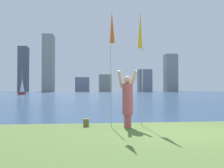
% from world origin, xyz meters
% --- Properties ---
extents(ground, '(120.00, 138.00, 0.12)m').
position_xyz_m(ground, '(0.00, 50.95, -0.06)').
color(ground, '#4C662D').
extents(person, '(0.70, 0.51, 1.90)m').
position_xyz_m(person, '(-1.71, 0.92, 0.93)').
color(person, '#B24C59').
rests_on(person, ground).
extents(kite_flag_left, '(0.16, 0.65, 3.78)m').
position_xyz_m(kite_flag_left, '(-2.25, 0.76, 3.16)').
color(kite_flag_left, '#B2B2B7').
rests_on(kite_flag_left, ground).
extents(kite_flag_right, '(0.16, 0.55, 4.03)m').
position_xyz_m(kite_flag_right, '(-1.18, 1.37, 3.28)').
color(kite_flag_right, '#B2B2B7').
rests_on(kite_flag_right, ground).
extents(bag, '(0.19, 0.21, 0.26)m').
position_xyz_m(bag, '(-3.08, 1.36, 0.13)').
color(bag, olive).
rests_on(bag, ground).
extents(sailboat_2, '(1.24, 2.20, 5.95)m').
position_xyz_m(sailboat_2, '(-18.04, 46.80, 1.73)').
color(sailboat_2, maroon).
rests_on(sailboat_2, ground).
extents(skyline_tower_0, '(4.04, 4.91, 20.87)m').
position_xyz_m(skyline_tower_0, '(-33.42, 103.21, 10.43)').
color(skyline_tower_0, '#565B66').
rests_on(skyline_tower_0, ground).
extents(skyline_tower_1, '(4.60, 7.54, 25.39)m').
position_xyz_m(skyline_tower_1, '(-21.20, 98.60, 12.69)').
color(skyline_tower_1, gray).
rests_on(skyline_tower_1, ground).
extents(skyline_tower_2, '(6.54, 3.21, 6.69)m').
position_xyz_m(skyline_tower_2, '(-6.22, 101.15, 3.35)').
color(skyline_tower_2, gray).
rests_on(skyline_tower_2, ground).
extents(skyline_tower_3, '(5.95, 4.40, 8.12)m').
position_xyz_m(skyline_tower_3, '(4.55, 103.03, 4.06)').
color(skyline_tower_3, gray).
rests_on(skyline_tower_3, ground).
extents(skyline_tower_4, '(6.08, 4.87, 10.28)m').
position_xyz_m(skyline_tower_4, '(22.60, 97.90, 5.14)').
color(skyline_tower_4, gray).
rests_on(skyline_tower_4, ground).
extents(skyline_tower_5, '(5.69, 5.20, 17.97)m').
position_xyz_m(skyline_tower_5, '(36.09, 100.83, 8.98)').
color(skyline_tower_5, gray).
rests_on(skyline_tower_5, ground).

